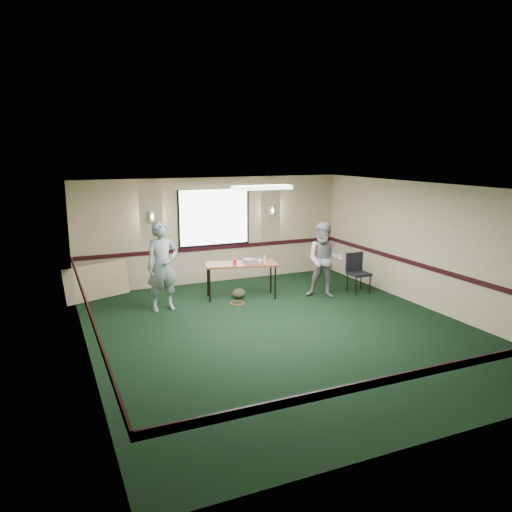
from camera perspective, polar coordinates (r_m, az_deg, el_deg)
name	(u,v)px	position (r m, az deg, el deg)	size (l,w,h in m)	color
ground	(283,331)	(9.60, 3.13, -8.51)	(8.00, 8.00, 0.00)	black
room_shell	(241,232)	(11.08, -1.70, 2.73)	(8.00, 8.02, 8.00)	#C2AF8C
folding_table	(241,266)	(11.48, -1.71, -1.12)	(1.74, 1.02, 0.82)	brown
projector	(250,261)	(11.46, -0.64, -0.57)	(0.30, 0.25, 0.10)	gray
game_console	(257,261)	(11.58, 0.12, -0.56)	(0.20, 0.16, 0.05)	white
red_cup	(235,262)	(11.33, -2.45, -0.69)	(0.08, 0.08, 0.12)	red
water_bottle	(265,259)	(11.43, 0.98, -0.40)	(0.05, 0.05, 0.18)	#90D5EC
duffel_bag	(239,293)	(11.58, -2.00, -4.30)	(0.32, 0.24, 0.23)	#403E25
cable_coil	(237,303)	(11.23, -2.15, -5.39)	(0.32, 0.32, 0.02)	#D4501A
folded_table	(97,282)	(12.04, -17.76, -2.82)	(1.57, 0.07, 0.81)	tan
conference_chair	(357,269)	(12.26, 11.46, -1.50)	(0.47, 0.49, 0.94)	black
person_left	(162,266)	(10.74, -10.64, -1.15)	(0.70, 0.46, 1.91)	#38577B
person_right	(325,260)	(11.59, 7.85, -0.48)	(0.86, 0.67, 1.76)	#6F8AAD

